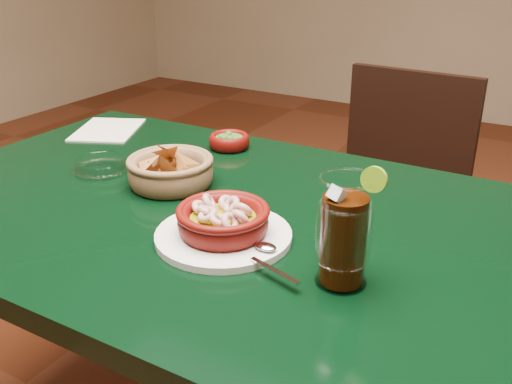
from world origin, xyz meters
The scene contains 8 objects.
dining_table centered at (0.00, 0.00, 0.65)m, with size 1.20×0.80×0.75m.
dining_chair centered at (0.17, 0.71, 0.48)m, with size 0.43×0.43×0.87m.
shrimp_plate centered at (0.12, -0.10, 0.78)m, with size 0.30×0.23×0.07m.
chip_basket centered at (-0.10, 0.04, 0.78)m, with size 0.21×0.21×0.13m.
guacamole_ramekin centered at (-0.12, 0.29, 0.77)m, with size 0.12×0.12×0.04m.
cola_drink centered at (0.34, -0.12, 0.83)m, with size 0.17×0.17×0.19m.
glass_ashtray centered at (-0.27, 0.03, 0.77)m, with size 0.14×0.14×0.03m.
paper_menu centered at (-0.47, 0.25, 0.75)m, with size 0.22×0.25×0.00m.
Camera 1 is at (0.59, -0.80, 1.21)m, focal length 40.00 mm.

